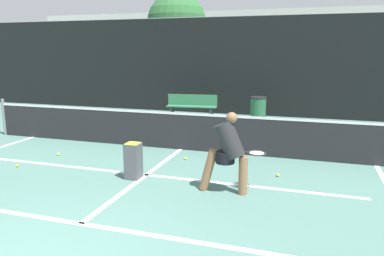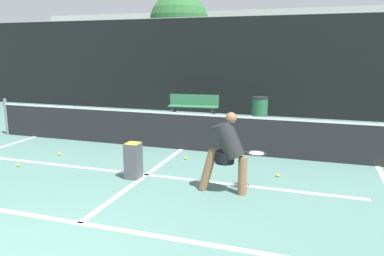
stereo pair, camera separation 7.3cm
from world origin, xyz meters
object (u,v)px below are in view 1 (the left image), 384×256
courtside_bench (192,105)px  trash_bin (258,109)px  parked_car (333,93)px  player_practicing (228,150)px  ball_hopper (133,160)px

courtside_bench → trash_bin: courtside_bench is taller
courtside_bench → parked_car: bearing=32.7°
player_practicing → parked_car: parked_car is taller
player_practicing → courtside_bench: 7.42m
ball_hopper → trash_bin: bearing=78.1°
player_practicing → courtside_bench: size_ratio=0.77×
parked_car → courtside_bench: bearing=-141.0°
trash_bin → parked_car: parked_car is taller
courtside_bench → parked_car: size_ratio=0.44×
courtside_bench → trash_bin: (2.40, 0.20, -0.05)m
courtside_bench → player_practicing: bearing=-73.7°
player_practicing → courtside_bench: bearing=112.5°
courtside_bench → parked_car: (5.06, 4.09, 0.16)m
ball_hopper → trash_bin: size_ratio=0.84×
trash_bin → ball_hopper: bearing=-101.9°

